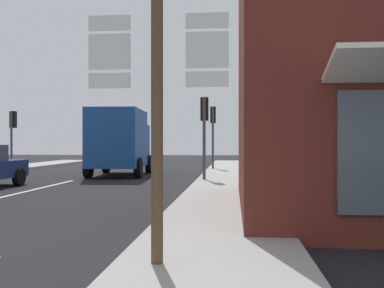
% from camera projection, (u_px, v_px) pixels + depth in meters
% --- Properties ---
extents(ground_plane, '(80.00, 80.00, 0.00)m').
position_uv_depth(ground_plane, '(53.00, 185.00, 16.18)').
color(ground_plane, black).
extents(sidewalk_right, '(2.36, 44.00, 0.14)m').
position_uv_depth(sidewalk_right, '(226.00, 191.00, 13.61)').
color(sidewalk_right, '#9E9B96').
rests_on(sidewalk_right, ground).
extents(delivery_truck, '(2.71, 5.11, 3.05)m').
position_uv_depth(delivery_truck, '(120.00, 140.00, 20.96)').
color(delivery_truck, '#19478C').
rests_on(delivery_truck, ground).
extents(route_sign_post, '(1.66, 0.14, 3.20)m').
position_uv_depth(route_sign_post, '(157.00, 111.00, 5.21)').
color(route_sign_post, brown).
rests_on(route_sign_post, ground).
extents(traffic_light_far_left, '(0.30, 0.49, 3.25)m').
position_uv_depth(traffic_light_far_left, '(13.00, 127.00, 24.20)').
color(traffic_light_far_left, '#47474C').
rests_on(traffic_light_far_left, ground).
extents(traffic_light_far_right, '(0.30, 0.49, 3.53)m').
position_uv_depth(traffic_light_far_right, '(213.00, 123.00, 24.58)').
color(traffic_light_far_right, '#47474C').
rests_on(traffic_light_far_right, ground).
extents(traffic_light_near_right, '(0.30, 0.49, 3.30)m').
position_uv_depth(traffic_light_near_right, '(204.00, 119.00, 17.27)').
color(traffic_light_near_right, '#47474C').
rests_on(traffic_light_near_right, ground).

